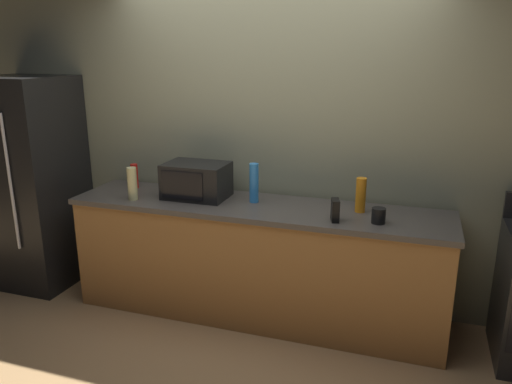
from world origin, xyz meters
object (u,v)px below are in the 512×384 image
(bottle_spray_cleaner, at_px, (254,183))
(bottle_hot_sauce, at_px, (135,176))
(cordless_phone, at_px, (335,210))
(mug_black, at_px, (379,216))
(refrigerator, at_px, (32,182))
(bottle_vinegar, at_px, (132,184))
(microwave, at_px, (196,180))
(bottle_dish_soap, at_px, (361,195))

(bottle_spray_cleaner, bearing_deg, bottle_hot_sauce, 176.43)
(cordless_phone, height_order, bottle_spray_cleaner, bottle_spray_cleaner)
(mug_black, bearing_deg, bottle_hot_sauce, 172.72)
(refrigerator, bearing_deg, bottle_vinegar, -8.56)
(microwave, distance_m, bottle_dish_soap, 1.25)
(microwave, height_order, mug_black, microwave)
(bottle_vinegar, bearing_deg, microwave, 26.31)
(microwave, bearing_deg, bottle_dish_soap, 1.50)
(refrigerator, bearing_deg, bottle_spray_cleaner, 1.91)
(bottle_spray_cleaner, relative_size, bottle_hot_sauce, 1.47)
(bottle_vinegar, xyz_separation_m, bottle_spray_cleaner, (0.90, 0.23, 0.02))
(refrigerator, relative_size, bottle_hot_sauce, 8.91)
(refrigerator, xyz_separation_m, bottle_vinegar, (1.11, -0.17, 0.13))
(bottle_spray_cleaner, xyz_separation_m, bottle_hot_sauce, (-1.07, 0.07, -0.05))
(bottle_dish_soap, distance_m, mug_black, 0.26)
(cordless_phone, bearing_deg, mug_black, -6.14)
(mug_black, bearing_deg, microwave, 173.06)
(bottle_spray_cleaner, height_order, mug_black, bottle_spray_cleaner)
(cordless_phone, relative_size, bottle_vinegar, 0.59)
(refrigerator, distance_m, mug_black, 2.95)
(microwave, distance_m, mug_black, 1.41)
(bottle_vinegar, height_order, mug_black, bottle_vinegar)
(refrigerator, height_order, bottle_vinegar, refrigerator)
(microwave, xyz_separation_m, bottle_vinegar, (-0.44, -0.22, -0.01))
(bottle_dish_soap, height_order, mug_black, bottle_dish_soap)
(cordless_phone, distance_m, bottle_spray_cleaner, 0.70)
(refrigerator, xyz_separation_m, cordless_phone, (2.66, -0.17, 0.07))
(refrigerator, height_order, bottle_hot_sauce, refrigerator)
(microwave, height_order, cordless_phone, microwave)
(bottle_dish_soap, distance_m, bottle_vinegar, 1.71)
(refrigerator, relative_size, bottle_dish_soap, 7.28)
(microwave, xyz_separation_m, cordless_phone, (1.12, -0.22, -0.06))
(refrigerator, relative_size, cordless_phone, 12.00)
(cordless_phone, relative_size, mug_black, 1.44)
(bottle_dish_soap, bearing_deg, refrigerator, -178.34)
(bottle_dish_soap, height_order, bottle_vinegar, bottle_vinegar)
(microwave, bearing_deg, cordless_phone, -10.93)
(microwave, xyz_separation_m, mug_black, (1.40, -0.17, -0.08))
(cordless_phone, bearing_deg, bottle_spray_cleaner, 144.92)
(refrigerator, xyz_separation_m, bottle_hot_sauce, (0.94, 0.13, 0.10))
(bottle_dish_soap, xyz_separation_m, bottle_hot_sauce, (-1.86, 0.05, -0.02))
(bottle_dish_soap, bearing_deg, mug_black, -54.50)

